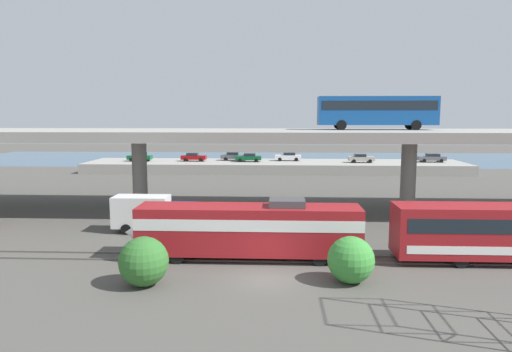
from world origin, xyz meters
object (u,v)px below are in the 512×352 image
(parked_car_3, at_px, (249,157))
(parked_car_4, at_px, (361,158))
(parked_car_0, at_px, (288,156))
(train_locomotive, at_px, (238,227))
(parked_car_2, at_px, (140,157))
(parked_car_1, at_px, (432,158))
(parked_car_6, at_px, (234,156))
(parked_car_5, at_px, (194,157))
(service_truck_west, at_px, (152,213))
(transit_bus_on_overpass, at_px, (377,110))

(parked_car_3, relative_size, parked_car_4, 1.03)
(parked_car_0, bearing_deg, parked_car_4, 167.91)
(train_locomotive, distance_m, parked_car_2, 55.34)
(parked_car_4, bearing_deg, parked_car_1, 6.40)
(train_locomotive, height_order, parked_car_2, train_locomotive)
(train_locomotive, bearing_deg, parked_car_0, -94.91)
(parked_car_1, relative_size, parked_car_6, 1.00)
(parked_car_0, height_order, parked_car_5, same)
(parked_car_1, bearing_deg, service_truck_west, 49.93)
(service_truck_west, distance_m, parked_car_0, 47.28)
(transit_bus_on_overpass, height_order, parked_car_0, transit_bus_on_overpass)
(parked_car_2, bearing_deg, parked_car_6, -172.24)
(parked_car_6, bearing_deg, parked_car_0, -1.81)
(transit_bus_on_overpass, xyz_separation_m, parked_car_6, (-18.07, 35.08, -7.93))
(service_truck_west, xyz_separation_m, parked_car_2, (-13.88, 43.66, 0.79))
(parked_car_3, relative_size, parked_car_5, 1.03)
(parked_car_1, bearing_deg, transit_bus_on_overpass, 63.66)
(parked_car_2, distance_m, parked_car_6, 16.67)
(service_truck_west, xyz_separation_m, parked_car_5, (-4.35, 44.05, 0.79))
(train_locomotive, bearing_deg, parked_car_4, -108.71)
(parked_car_3, bearing_deg, service_truck_west, 82.85)
(parked_car_4, distance_m, parked_car_5, 29.26)
(train_locomotive, height_order, service_truck_west, train_locomotive)
(service_truck_west, bearing_deg, parked_car_3, 82.85)
(service_truck_west, distance_m, parked_car_5, 44.27)
(parked_car_2, height_order, parked_car_3, same)
(transit_bus_on_overpass, xyz_separation_m, parked_car_2, (-34.59, 32.83, -7.93))
(parked_car_1, height_order, parked_car_6, same)
(parked_car_0, distance_m, parked_car_6, 9.82)
(parked_car_1, height_order, parked_car_2, same)
(transit_bus_on_overpass, distance_m, parked_car_1, 38.21)
(train_locomotive, relative_size, parked_car_6, 3.46)
(train_locomotive, relative_size, service_truck_west, 2.38)
(parked_car_5, relative_size, parked_car_6, 0.94)
(train_locomotive, relative_size, parked_car_5, 3.67)
(service_truck_west, relative_size, parked_car_6, 1.46)
(transit_bus_on_overpass, xyz_separation_m, parked_car_5, (-25.06, 33.21, -7.93))
(service_truck_west, height_order, parked_car_4, parked_car_4)
(parked_car_1, height_order, parked_car_3, same)
(parked_car_3, distance_m, parked_car_5, 9.83)
(parked_car_4, height_order, parked_car_6, same)
(transit_bus_on_overpass, height_order, parked_car_1, transit_bus_on_overpass)
(parked_car_2, bearing_deg, service_truck_west, 107.64)
(train_locomotive, distance_m, parked_car_4, 52.94)
(train_locomotive, bearing_deg, transit_bus_on_overpass, -125.37)
(service_truck_west, relative_size, parked_car_5, 1.55)
(parked_car_1, bearing_deg, parked_car_3, 1.37)
(service_truck_west, relative_size, parked_car_0, 1.45)
(train_locomotive, height_order, parked_car_3, train_locomotive)
(service_truck_west, height_order, parked_car_5, parked_car_5)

